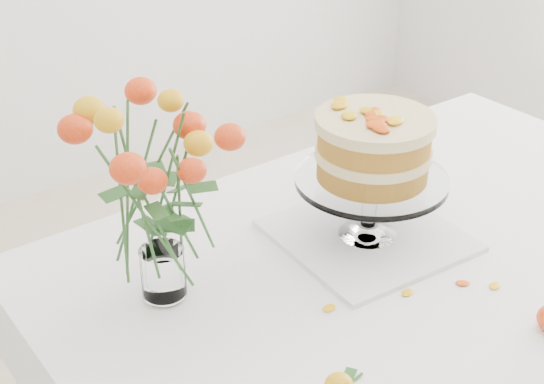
# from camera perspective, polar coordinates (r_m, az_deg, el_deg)

# --- Properties ---
(table) EXTENTS (1.43, 0.93, 0.76)m
(table) POSITION_cam_1_polar(r_m,az_deg,el_deg) (1.55, 10.36, -6.55)
(table) COLOR tan
(table) RESTS_ON ground
(napkin) EXTENTS (0.35, 0.35, 0.01)m
(napkin) POSITION_cam_1_polar(r_m,az_deg,el_deg) (1.51, 7.17, -3.27)
(napkin) COLOR white
(napkin) RESTS_ON table
(cake_stand) EXTENTS (0.29, 0.29, 0.26)m
(cake_stand) POSITION_cam_1_polar(r_m,az_deg,el_deg) (1.42, 7.62, 2.88)
(cake_stand) COLOR white
(cake_stand) RESTS_ON napkin
(rose_vase) EXTENTS (0.30, 0.30, 0.40)m
(rose_vase) POSITION_cam_1_polar(r_m,az_deg,el_deg) (1.24, -8.78, 0.80)
(rose_vase) COLOR white
(rose_vase) RESTS_ON table
(stray_petal_a) EXTENTS (0.03, 0.02, 0.00)m
(stray_petal_a) POSITION_cam_1_polar(r_m,az_deg,el_deg) (1.38, 10.17, -7.47)
(stray_petal_a) COLOR yellow
(stray_petal_a) RESTS_ON table
(stray_petal_b) EXTENTS (0.03, 0.02, 0.00)m
(stray_petal_b) POSITION_cam_1_polar(r_m,az_deg,el_deg) (1.42, 14.16, -6.69)
(stray_petal_b) COLOR yellow
(stray_petal_b) RESTS_ON table
(stray_petal_c) EXTENTS (0.03, 0.02, 0.00)m
(stray_petal_c) POSITION_cam_1_polar(r_m,az_deg,el_deg) (1.43, 16.43, -6.81)
(stray_petal_c) COLOR yellow
(stray_petal_c) RESTS_ON table
(stray_petal_d) EXTENTS (0.03, 0.02, 0.00)m
(stray_petal_d) POSITION_cam_1_polar(r_m,az_deg,el_deg) (1.32, 4.33, -8.71)
(stray_petal_d) COLOR yellow
(stray_petal_d) RESTS_ON table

